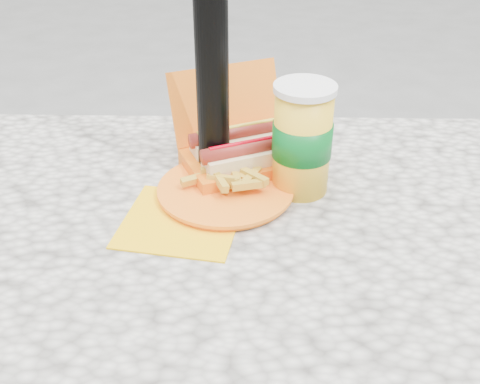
{
  "coord_description": "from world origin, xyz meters",
  "views": [
    {
      "loc": [
        0.06,
        -0.69,
        1.26
      ],
      "look_at": [
        0.04,
        0.04,
        0.8
      ],
      "focal_mm": 45.0,
      "sensor_mm": 36.0,
      "label": 1
    }
  ],
  "objects": [
    {
      "name": "picnic_table",
      "position": [
        0.0,
        0.0,
        0.64
      ],
      "size": [
        1.2,
        0.8,
        0.75
      ],
      "color": "beige",
      "rests_on": "ground"
    },
    {
      "name": "hotdog_box",
      "position": [
        0.05,
        0.19,
        0.79
      ],
      "size": [
        0.25,
        0.24,
        0.15
      ],
      "rotation": [
        0.0,
        0.0,
        0.41
      ],
      "color": "orange",
      "rests_on": "picnic_table"
    },
    {
      "name": "fries_plate",
      "position": [
        0.02,
        0.1,
        0.76
      ],
      "size": [
        0.27,
        0.28,
        0.04
      ],
      "rotation": [
        0.0,
        0.0,
        -0.41
      ],
      "color": "#FFBC0A",
      "rests_on": "picnic_table"
    },
    {
      "name": "soda_cup",
      "position": [
        0.14,
        0.13,
        0.84
      ],
      "size": [
        0.09,
        0.09,
        0.18
      ],
      "rotation": [
        0.0,
        0.0,
        0.2
      ],
      "color": "yellow",
      "rests_on": "picnic_table"
    }
  ]
}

